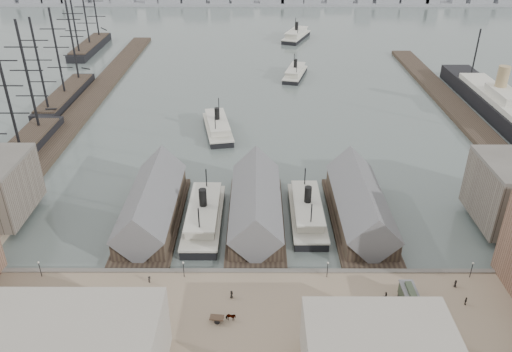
{
  "coord_description": "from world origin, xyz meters",
  "views": [
    {
      "loc": [
        0.33,
        -88.89,
        70.74
      ],
      "look_at": [
        0.0,
        30.0,
        6.0
      ],
      "focal_mm": 35.0,
      "sensor_mm": 36.0,
      "label": 1
    }
  ],
  "objects_px": {
    "horse_cart_left": "(82,305)",
    "horse_cart_center": "(227,317)",
    "ocean_steamer": "(497,103)",
    "tram": "(412,306)",
    "horse_cart_right": "(359,312)",
    "ferry_docked_west": "(204,215)"
  },
  "relations": [
    {
      "from": "horse_cart_left",
      "to": "horse_cart_center",
      "type": "bearing_deg",
      "value": -97.51
    },
    {
      "from": "ocean_steamer",
      "to": "tram",
      "type": "relative_size",
      "value": 8.5
    },
    {
      "from": "tram",
      "to": "horse_cart_right",
      "type": "relative_size",
      "value": 2.35
    },
    {
      "from": "horse_cart_left",
      "to": "ocean_steamer",
      "type": "bearing_deg",
      "value": -49.9
    },
    {
      "from": "horse_cart_left",
      "to": "horse_cart_right",
      "type": "distance_m",
      "value": 53.33
    },
    {
      "from": "horse_cart_left",
      "to": "horse_cart_right",
      "type": "relative_size",
      "value": 1.0
    },
    {
      "from": "tram",
      "to": "horse_cart_right",
      "type": "xyz_separation_m",
      "value": [
        -10.04,
        -0.43,
        -1.14
      ]
    },
    {
      "from": "horse_cart_center",
      "to": "horse_cart_right",
      "type": "xyz_separation_m",
      "value": [
        25.01,
        1.56,
        -0.02
      ]
    },
    {
      "from": "ferry_docked_west",
      "to": "horse_cart_left",
      "type": "relative_size",
      "value": 6.42
    },
    {
      "from": "tram",
      "to": "horse_cart_center",
      "type": "xyz_separation_m",
      "value": [
        -35.04,
        -1.99,
        -1.12
      ]
    },
    {
      "from": "horse_cart_right",
      "to": "horse_cart_center",
      "type": "bearing_deg",
      "value": 92.85
    },
    {
      "from": "horse_cart_left",
      "to": "horse_cart_right",
      "type": "xyz_separation_m",
      "value": [
        53.3,
        -1.81,
        0.04
      ]
    },
    {
      "from": "horse_cart_center",
      "to": "ferry_docked_west",
      "type": "bearing_deg",
      "value": 18.41
    },
    {
      "from": "horse_cart_right",
      "to": "ocean_steamer",
      "type": "bearing_deg",
      "value": -33.98
    },
    {
      "from": "ferry_docked_west",
      "to": "horse_cart_left",
      "type": "distance_m",
      "value": 38.12
    },
    {
      "from": "ocean_steamer",
      "to": "horse_cart_right",
      "type": "relative_size",
      "value": 19.93
    },
    {
      "from": "horse_cart_left",
      "to": "horse_cart_right",
      "type": "height_order",
      "value": "horse_cart_right"
    },
    {
      "from": "horse_cart_center",
      "to": "horse_cart_right",
      "type": "distance_m",
      "value": 25.06
    },
    {
      "from": "horse_cart_center",
      "to": "horse_cart_right",
      "type": "height_order",
      "value": "horse_cart_center"
    },
    {
      "from": "ocean_steamer",
      "to": "horse_cart_center",
      "type": "relative_size",
      "value": 18.37
    },
    {
      "from": "ocean_steamer",
      "to": "tram",
      "type": "height_order",
      "value": "ocean_steamer"
    },
    {
      "from": "ocean_steamer",
      "to": "horse_cart_left",
      "type": "height_order",
      "value": "ocean_steamer"
    }
  ]
}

